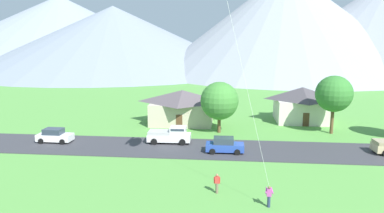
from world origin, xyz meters
name	(u,v)px	position (x,y,z in m)	size (l,w,h in m)	color
road_strip	(212,149)	(0.00, 27.54, 0.04)	(160.00, 7.77, 0.08)	#38383D
mountain_central_ridge	(114,38)	(-44.95, 132.41, 12.86)	(112.91, 112.91, 25.73)	gray
mountain_far_west_ridge	(286,22)	(22.58, 125.51, 18.61)	(98.52, 98.52, 37.22)	#8E939E
mountain_west_ridge	(61,30)	(-82.07, 163.41, 16.86)	(139.69, 139.69, 33.73)	gray
house_leftmost	(302,104)	(13.09, 43.27, 2.75)	(8.34, 7.44, 5.31)	beige
house_left_center	(182,106)	(-5.04, 40.30, 2.59)	(9.76, 7.86, 5.01)	beige
tree_near_left	(334,94)	(15.67, 36.11, 5.39)	(4.82, 4.82, 7.82)	brown
tree_center	(219,101)	(0.64, 35.11, 4.37)	(5.11, 5.11, 6.93)	brown
parked_car_white_west_end	(55,136)	(-19.28, 28.30, 0.87)	(4.22, 2.13, 1.68)	white
parked_car_blue_mid_west	(225,145)	(1.47, 26.36, 0.87)	(4.21, 2.10, 1.68)	#2847A8
pickup_truck_white_east_side	(170,135)	(-5.12, 29.43, 1.06)	(5.26, 2.45, 1.99)	white
watcher_person	(217,183)	(0.96, 15.62, 0.88)	(0.56, 0.24, 1.68)	#70604C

